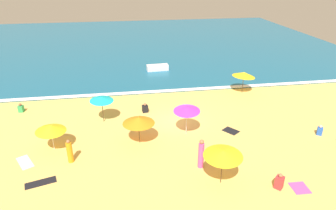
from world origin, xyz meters
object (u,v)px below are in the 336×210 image
(beach_umbrella_3, at_px, (102,99))
(beach_umbrella_5, at_px, (244,74))
(beach_umbrella_4, at_px, (187,109))
(beachgoer_6, at_px, (21,108))
(beach_umbrella_0, at_px, (223,153))
(beachgoer_2, at_px, (70,152))
(beachgoer_0, at_px, (201,154))
(beachgoer_3, at_px, (279,182))
(beachgoer_1, at_px, (320,130))
(small_boat_0, at_px, (157,68))
(beachgoer_4, at_px, (145,108))
(beach_umbrella_1, at_px, (139,120))
(beach_umbrella_2, at_px, (51,128))

(beach_umbrella_3, height_order, beach_umbrella_5, beach_umbrella_5)
(beach_umbrella_4, relative_size, beachgoer_6, 3.22)
(beach_umbrella_0, xyz_separation_m, beachgoer_2, (-8.86, 3.49, -1.27))
(beach_umbrella_0, bearing_deg, beach_umbrella_5, 63.49)
(beachgoer_0, relative_size, beachgoer_3, 2.02)
(beachgoer_2, bearing_deg, beachgoer_0, -12.83)
(beachgoer_3, bearing_deg, beach_umbrella_3, 135.96)
(beach_umbrella_4, height_order, beach_umbrella_5, beach_umbrella_4)
(beachgoer_1, relative_size, small_boat_0, 0.31)
(beach_umbrella_0, bearing_deg, beachgoer_3, -17.16)
(beach_umbrella_5, relative_size, beachgoer_1, 3.34)
(beachgoer_0, xyz_separation_m, small_boat_0, (-0.28, 19.27, -0.51))
(beachgoer_2, relative_size, beachgoer_6, 2.05)
(beachgoer_1, relative_size, beachgoer_6, 1.01)
(beach_umbrella_4, bearing_deg, beachgoer_1, -9.80)
(beach_umbrella_0, relative_size, beachgoer_4, 3.51)
(beach_umbrella_3, bearing_deg, beachgoer_4, 19.48)
(beachgoer_6, bearing_deg, beach_umbrella_4, -23.89)
(beachgoer_0, relative_size, beachgoer_2, 1.21)
(beach_umbrella_3, height_order, beach_umbrella_4, beach_umbrella_4)
(beach_umbrella_0, height_order, beach_umbrella_3, beach_umbrella_0)
(beach_umbrella_1, xyz_separation_m, beach_umbrella_3, (-2.64, 3.68, 0.20))
(beach_umbrella_4, relative_size, beachgoer_0, 1.30)
(beach_umbrella_3, height_order, small_boat_0, beach_umbrella_3)
(beachgoer_1, height_order, beachgoer_3, beachgoer_3)
(beach_umbrella_1, bearing_deg, beachgoer_6, 145.93)
(beach_umbrella_4, relative_size, beachgoer_2, 1.57)
(beachgoer_3, height_order, beachgoer_4, beachgoer_3)
(beach_umbrella_2, distance_m, beach_umbrella_3, 4.86)
(beach_umbrella_2, bearing_deg, beachgoer_6, 120.70)
(beach_umbrella_1, height_order, beachgoer_4, beach_umbrella_1)
(beachgoer_2, xyz_separation_m, beachgoer_4, (5.35, 6.53, -0.41))
(beachgoer_2, bearing_deg, beach_umbrella_3, 70.56)
(beach_umbrella_3, xyz_separation_m, beach_umbrella_4, (6.19, -2.98, 0.06))
(beach_umbrella_1, distance_m, beach_umbrella_2, 5.85)
(beach_umbrella_0, xyz_separation_m, beachgoer_6, (-14.08, 11.70, -1.69))
(beachgoer_3, bearing_deg, beachgoer_2, 159.59)
(beach_umbrella_1, xyz_separation_m, beach_umbrella_5, (10.77, 7.77, 0.13))
(beachgoer_0, bearing_deg, beachgoer_4, 108.06)
(beach_umbrella_0, xyz_separation_m, beach_umbrella_4, (-0.80, 5.82, 0.03))
(beach_umbrella_1, distance_m, beachgoer_4, 5.18)
(beach_umbrella_2, xyz_separation_m, beachgoer_6, (-3.89, 6.55, -1.33))
(beach_umbrella_5, height_order, beachgoer_2, beach_umbrella_5)
(beachgoer_2, bearing_deg, beach_umbrella_0, -21.51)
(beach_umbrella_4, xyz_separation_m, beachgoer_3, (3.89, -6.77, -1.63))
(beach_umbrella_3, xyz_separation_m, beachgoer_0, (6.21, -7.14, -1.04))
(beach_umbrella_1, distance_m, small_boat_0, 16.20)
(beachgoer_1, height_order, beachgoer_6, beachgoer_1)
(beach_umbrella_1, xyz_separation_m, beach_umbrella_2, (-5.85, 0.04, -0.13))
(beachgoer_2, distance_m, beachgoer_4, 8.45)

